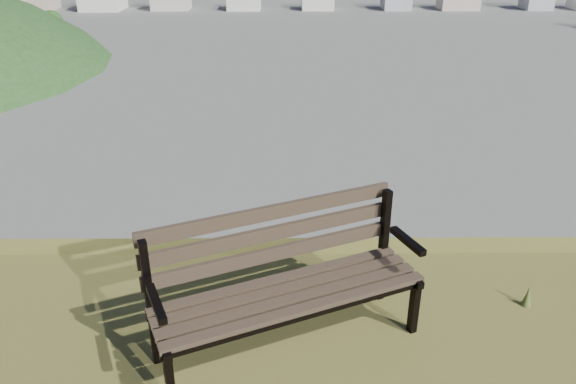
{
  "coord_description": "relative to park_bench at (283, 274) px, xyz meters",
  "views": [
    {
      "loc": [
        0.43,
        -0.52,
        27.85
      ],
      "look_at": [
        0.46,
        4.72,
        25.3
      ],
      "focal_mm": 35.0,
      "sensor_mm": 36.0,
      "label": 1
    }
  ],
  "objects": [
    {
      "name": "park_bench",
      "position": [
        0.0,
        0.0,
        0.0
      ],
      "size": [
        2.02,
        1.34,
        1.02
      ],
      "rotation": [
        0.0,
        0.0,
        0.41
      ],
      "color": "#3C3023",
      "rests_on": "hilltop_mesa"
    }
  ]
}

